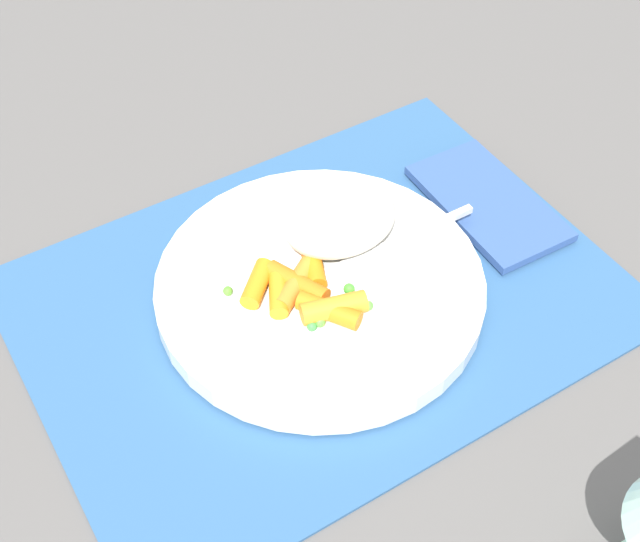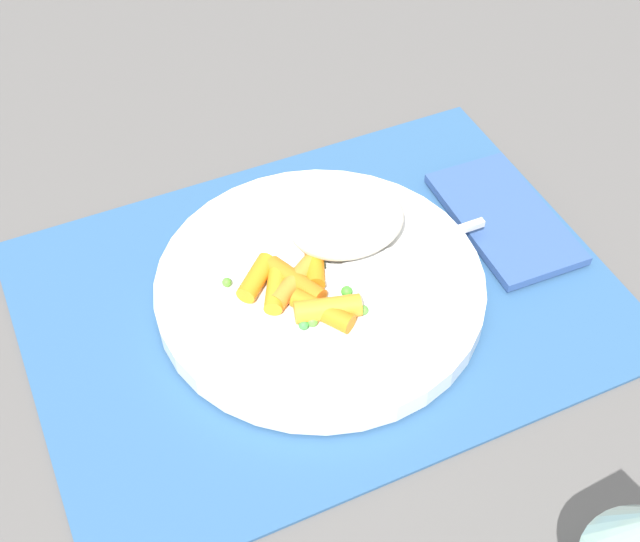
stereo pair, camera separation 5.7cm
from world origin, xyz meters
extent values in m
plane|color=#565451|center=(0.00, 0.00, 0.00)|extent=(2.40, 2.40, 0.00)
cube|color=#2D5684|center=(0.00, 0.00, 0.00)|extent=(0.47, 0.34, 0.01)
cylinder|color=white|center=(0.00, 0.00, 0.02)|extent=(0.27, 0.27, 0.02)
ellipsoid|color=beige|center=(-0.04, -0.03, 0.04)|extent=(0.10, 0.08, 0.04)
cylinder|color=orange|center=(0.05, -0.02, 0.03)|extent=(0.04, 0.04, 0.02)
cylinder|color=orange|center=(0.02, 0.00, 0.03)|extent=(0.05, 0.04, 0.02)
cylinder|color=orange|center=(0.01, 0.04, 0.03)|extent=(0.04, 0.05, 0.02)
cylinder|color=orange|center=(0.01, 0.04, 0.03)|extent=(0.05, 0.03, 0.02)
cylinder|color=orange|center=(0.04, 0.00, 0.03)|extent=(0.03, 0.05, 0.01)
cylinder|color=orange|center=(0.02, 0.00, 0.03)|extent=(0.04, 0.06, 0.02)
cylinder|color=orange|center=(0.00, -0.01, 0.03)|extent=(0.03, 0.05, 0.02)
sphere|color=green|center=(-0.01, -0.01, 0.03)|extent=(0.01, 0.01, 0.01)
sphere|color=green|center=(0.02, 0.01, 0.03)|extent=(0.01, 0.01, 0.01)
sphere|color=#539A2F|center=(0.07, -0.02, 0.03)|extent=(0.01, 0.01, 0.01)
sphere|color=green|center=(-0.01, 0.02, 0.03)|extent=(0.01, 0.01, 0.01)
sphere|color=green|center=(0.00, 0.04, 0.03)|extent=(0.01, 0.01, 0.01)
sphere|color=green|center=(0.03, 0.04, 0.03)|extent=(0.01, 0.01, 0.01)
sphere|color=#59AB36|center=(0.03, 0.00, 0.03)|extent=(0.01, 0.01, 0.01)
sphere|color=#56A939|center=(0.02, 0.04, 0.03)|extent=(0.01, 0.01, 0.01)
sphere|color=#58A43B|center=(-0.02, 0.05, 0.03)|extent=(0.01, 0.01, 0.01)
sphere|color=#4C9A34|center=(-0.02, -0.03, 0.03)|extent=(0.01, 0.01, 0.01)
sphere|color=#54B63E|center=(0.00, 0.03, 0.03)|extent=(0.01, 0.01, 0.01)
cube|color=silver|center=(0.02, 0.00, 0.03)|extent=(0.05, 0.02, 0.01)
cube|color=silver|center=(-0.08, 0.00, 0.03)|extent=(0.15, 0.01, 0.01)
cube|color=#33518C|center=(-0.18, -0.01, 0.01)|extent=(0.09, 0.15, 0.01)
camera|label=1|loc=(0.24, 0.39, 0.55)|focal=48.98mm
camera|label=2|loc=(0.19, 0.42, 0.55)|focal=48.98mm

